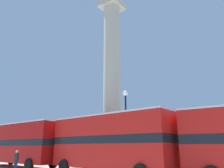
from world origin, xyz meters
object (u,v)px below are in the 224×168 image
at_px(street_lamp, 126,124).
at_px(bus_b, 21,143).
at_px(pedestrian_near_lamp, 16,160).
at_px(monument_column, 112,104).
at_px(bus_a, 109,141).

bearing_deg(street_lamp, bus_b, -168.76).
distance_m(street_lamp, pedestrian_near_lamp, 9.40).
bearing_deg(pedestrian_near_lamp, street_lamp, 33.82).
distance_m(bus_b, pedestrian_near_lamp, 4.72).
relative_size(monument_column, bus_a, 2.03).
relative_size(bus_a, street_lamp, 1.55).
xyz_separation_m(bus_a, bus_b, (-10.92, -0.08, -0.01)).
height_order(monument_column, pedestrian_near_lamp, monument_column).
distance_m(bus_a, pedestrian_near_lamp, 7.92).
relative_size(monument_column, bus_b, 1.90).
bearing_deg(street_lamp, pedestrian_near_lamp, -146.93).
xyz_separation_m(monument_column, bus_b, (-7.18, -5.91, -4.09)).
relative_size(bus_b, pedestrian_near_lamp, 6.58).
height_order(bus_a, pedestrian_near_lamp, bus_a).
relative_size(bus_b, street_lamp, 1.65).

